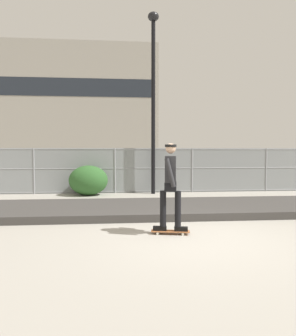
# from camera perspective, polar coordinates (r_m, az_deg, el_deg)

# --- Properties ---
(ground_plane) EXTENTS (120.00, 120.00, 0.00)m
(ground_plane) POSITION_cam_1_polar(r_m,az_deg,el_deg) (6.56, 8.24, -12.32)
(ground_plane) COLOR #9E998E
(gravel_berm) EXTENTS (11.09, 2.82, 0.20)m
(gravel_berm) POSITION_cam_1_polar(r_m,az_deg,el_deg) (9.34, 3.98, -7.06)
(gravel_berm) COLOR #3D3A38
(gravel_berm) RESTS_ON ground_plane
(skateboard) EXTENTS (0.82, 0.35, 0.07)m
(skateboard) POSITION_cam_1_polar(r_m,az_deg,el_deg) (6.86, 3.97, -11.11)
(skateboard) COLOR #9E5B33
(skateboard) RESTS_ON ground_plane
(skater) EXTENTS (0.73, 0.61, 1.82)m
(skater) POSITION_cam_1_polar(r_m,az_deg,el_deg) (6.69, 4.01, -2.32)
(skater) COLOR black
(skater) RESTS_ON skateboard
(chain_fence) EXTENTS (16.25, 0.06, 1.85)m
(chain_fence) POSITION_cam_1_polar(r_m,az_deg,el_deg) (13.41, 1.06, -0.40)
(chain_fence) COLOR gray
(chain_fence) RESTS_ON ground_plane
(street_lamp) EXTENTS (0.44, 0.44, 7.21)m
(street_lamp) POSITION_cam_1_polar(r_m,az_deg,el_deg) (13.30, 0.94, 14.82)
(street_lamp) COLOR black
(street_lamp) RESTS_ON ground_plane
(parked_car_near) EXTENTS (4.49, 2.13, 1.66)m
(parked_car_near) POSITION_cam_1_polar(r_m,az_deg,el_deg) (15.99, -13.89, -0.27)
(parked_car_near) COLOR #474C54
(parked_car_near) RESTS_ON ground_plane
(library_building) EXTENTS (24.36, 13.28, 16.96)m
(library_building) POSITION_cam_1_polar(r_m,az_deg,el_deg) (53.12, -12.43, 10.26)
(library_building) COLOR gray
(library_building) RESTS_ON ground_plane
(shrub_left) EXTENTS (1.51, 1.24, 1.17)m
(shrub_left) POSITION_cam_1_polar(r_m,az_deg,el_deg) (12.83, -10.49, -2.16)
(shrub_left) COLOR #2D5B28
(shrub_left) RESTS_ON ground_plane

